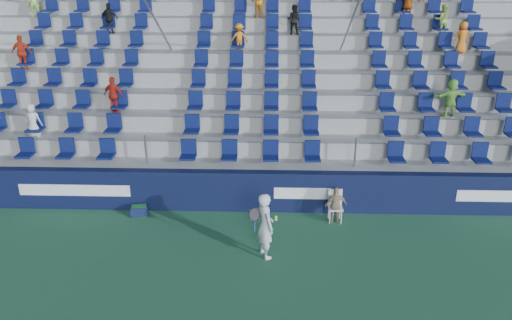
{
  "coord_description": "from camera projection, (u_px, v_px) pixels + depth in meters",
  "views": [
    {
      "loc": [
        0.6,
        -9.69,
        6.79
      ],
      "look_at": [
        0.2,
        2.8,
        1.7
      ],
      "focal_mm": 35.0,
      "sensor_mm": 36.0,
      "label": 1
    }
  ],
  "objects": [
    {
      "name": "line_judge",
      "position": [
        336.0,
        205.0,
        13.59
      ],
      "size": [
        0.64,
        0.34,
        1.05
      ],
      "primitive_type": "imported",
      "rotation": [
        0.0,
        0.0,
        3.28
      ],
      "color": "tan",
      "rests_on": "ground"
    },
    {
      "name": "ground",
      "position": [
        244.0,
        273.0,
        11.55
      ],
      "size": [
        70.0,
        70.0,
        0.0
      ],
      "primitive_type": "plane",
      "color": "#29613E",
      "rests_on": "ground"
    },
    {
      "name": "grandstand",
      "position": [
        255.0,
        93.0,
        18.37
      ],
      "size": [
        24.0,
        8.17,
        6.63
      ],
      "color": "#999994",
      "rests_on": "ground"
    },
    {
      "name": "sponsor_wall",
      "position": [
        249.0,
        191.0,
        14.23
      ],
      "size": [
        24.0,
        0.32,
        1.2
      ],
      "color": "#0E1333",
      "rests_on": "ground"
    },
    {
      "name": "tennis_player",
      "position": [
        265.0,
        225.0,
        11.92
      ],
      "size": [
        0.71,
        0.72,
        1.68
      ],
      "color": "silver",
      "rests_on": "ground"
    },
    {
      "name": "ball_bin",
      "position": [
        139.0,
        210.0,
        14.13
      ],
      "size": [
        0.55,
        0.42,
        0.28
      ],
      "color": "#0F1939",
      "rests_on": "ground"
    },
    {
      "name": "line_judge_chair",
      "position": [
        335.0,
        203.0,
        13.73
      ],
      "size": [
        0.41,
        0.42,
        0.89
      ],
      "color": "white",
      "rests_on": "ground"
    }
  ]
}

